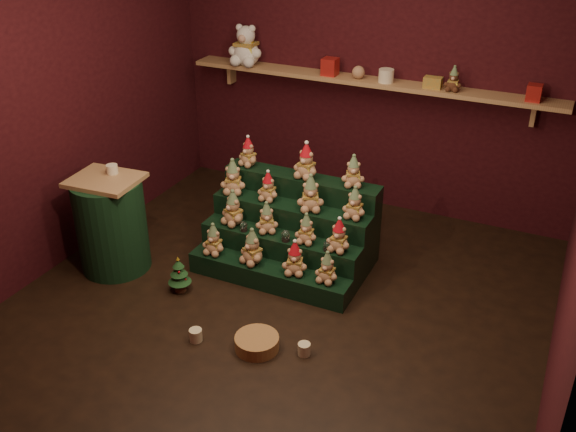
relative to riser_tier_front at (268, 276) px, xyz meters
The scene contains 40 objects.
ground 0.27m from the riser_tier_front, 41.14° to the right, with size 4.00×4.00×0.00m, color black.
back_wall 2.30m from the riser_tier_front, 84.19° to the left, with size 4.00×0.10×2.80m, color black.
front_wall 2.58m from the riser_tier_front, 85.06° to the right, with size 4.00×0.10×2.80m, color black.
left_wall 2.28m from the riser_tier_front, behind, with size 0.10×4.00×2.80m, color black.
back_shelf 2.10m from the riser_tier_front, 83.59° to the left, with size 3.60×0.26×0.24m.
riser_tier_front is the anchor object (origin of this frame).
riser_tier_midfront 0.24m from the riser_tier_front, 90.00° to the left, with size 1.40×0.22×0.36m, color black.
riser_tier_midback 0.48m from the riser_tier_front, 90.00° to the left, with size 1.40×0.22×0.54m, color black.
riser_tier_back 0.71m from the riser_tier_front, 90.00° to the left, with size 1.40×0.22×0.72m, color black.
teddy_0 0.55m from the riser_tier_front, behind, with size 0.20×0.18×0.27m, color tan, non-canonical shape.
teddy_1 0.28m from the riser_tier_front, behind, with size 0.22×0.20×0.31m, color tan, non-canonical shape.
teddy_2 0.33m from the riser_tier_front, ahead, with size 0.20×0.18×0.28m, color tan, non-canonical shape.
teddy_3 0.56m from the riser_tier_front, ahead, with size 0.19×0.17×0.26m, color tan, non-canonical shape.
teddy_4 0.66m from the riser_tier_front, 152.41° to the left, with size 0.22×0.20×0.31m, color tan, non-canonical shape.
teddy_5 0.48m from the riser_tier_front, 118.63° to the left, with size 0.19×0.17×0.27m, color tan, non-canonical shape.
teddy_6 0.51m from the riser_tier_front, 40.47° to the left, with size 0.18×0.16×0.26m, color tan, non-canonical shape.
teddy_7 0.70m from the riser_tier_front, 21.11° to the left, with size 0.20×0.18×0.28m, color tan, non-canonical shape.
teddy_8 0.93m from the riser_tier_front, 141.56° to the left, with size 0.22×0.20×0.31m, color tan, non-canonical shape.
teddy_9 0.76m from the riser_tier_front, 115.99° to the left, with size 0.18×0.16×0.26m, color tan, non-canonical shape.
teddy_10 0.76m from the riser_tier_front, 67.03° to the left, with size 0.22×0.20×0.31m, color tan, non-canonical shape.
teddy_11 0.93m from the riser_tier_front, 39.33° to the left, with size 0.19×0.17×0.27m, color tan, non-canonical shape.
teddy_12 1.14m from the riser_tier_front, 128.09° to the left, with size 0.19×0.17×0.26m, color tan, non-canonical shape.
teddy_13 1.01m from the riser_tier_front, 85.90° to the left, with size 0.22×0.20×0.31m, color tan, non-canonical shape.
teddy_14 1.11m from the riser_tier_front, 55.03° to the left, with size 0.19×0.17×0.27m, color tan, non-canonical shape.
snow_globe_a 0.47m from the riser_tier_front, 152.49° to the left, with size 0.06×0.06×0.09m.
snow_globe_b 0.37m from the riser_tier_front, 62.72° to the left, with size 0.07×0.07×0.10m.
snow_globe_c 0.57m from the riser_tier_front, 19.67° to the left, with size 0.06×0.06×0.09m.
side_table 1.39m from the riser_tier_front, 167.31° to the right, with size 0.58×0.58×0.84m.
table_ornament 1.55m from the riser_tier_front, behind, with size 0.09×0.09×0.07m, color beige.
mini_christmas_tree 0.72m from the riser_tier_front, 148.45° to the right, with size 0.19×0.19×0.32m.
mug_left 0.88m from the riser_tier_front, 100.20° to the right, with size 0.10×0.10×0.10m, color beige.
mug_right 0.91m from the riser_tier_front, 47.08° to the right, with size 0.09×0.09×0.09m, color beige.
wicker_basket 0.81m from the riser_tier_front, 69.06° to the right, with size 0.32×0.32×0.10m, color #A06A40.
white_bear 2.48m from the riser_tier_front, 122.60° to the left, with size 0.36×0.32×0.50m, color white, non-canonical shape.
brown_bear 2.36m from the riser_tier_front, 59.34° to the left, with size 0.15×0.14×0.22m, color #4F2C1A, non-canonical shape.
gift_tin_red_a 2.14m from the riser_tier_front, 95.94° to the left, with size 0.14×0.14×0.16m, color #AE1E1A.
gift_tin_cream 2.15m from the riser_tier_front, 77.32° to the left, with size 0.14×0.14×0.12m, color beige.
gift_tin_red_b 2.70m from the riser_tier_front, 45.22° to the left, with size 0.12×0.12×0.14m, color #AE1E1A.
shelf_plush_ball 2.12m from the riser_tier_front, 86.26° to the left, with size 0.12×0.12×0.12m, color tan.
scarf_gift_box 2.26m from the riser_tier_front, 64.23° to the left, with size 0.16×0.10×0.10m, color orange.
Camera 1 is at (1.84, -3.76, 3.01)m, focal length 40.00 mm.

